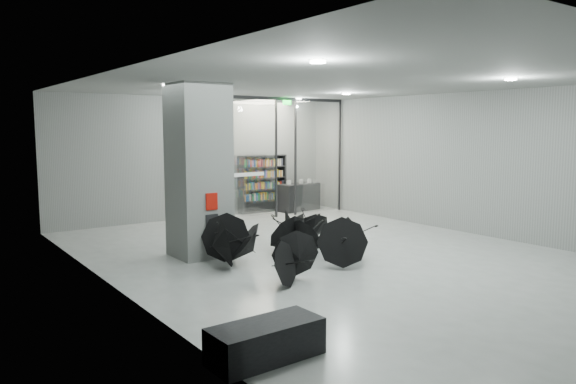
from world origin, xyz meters
TOP-DOWN VIEW (x-y plane):
  - room at (0.00, 0.00)m, footprint 14.00×14.02m
  - column at (-2.50, 2.00)m, footprint 1.20×1.20m
  - fire_cabinet at (-2.50, 1.38)m, footprint 0.28×0.04m
  - info_panel at (-2.50, 1.38)m, footprint 0.30×0.03m
  - exit_sign at (2.40, 5.30)m, footprint 0.30×0.06m
  - glass_partition at (2.39, 5.50)m, footprint 5.06×0.08m
  - bench at (-4.45, -3.75)m, footprint 1.53×0.68m
  - bookshelf at (2.37, 6.75)m, footprint 1.85×0.38m
  - shop_counter at (3.59, 6.24)m, footprint 1.71×0.89m
  - umbrella_cluster at (-1.12, 0.53)m, footprint 4.36×4.32m

SIDE VIEW (x-z plane):
  - bench at x=-4.45m, z-range 0.00..0.49m
  - umbrella_cluster at x=-1.12m, z-range -0.33..0.98m
  - shop_counter at x=3.59m, z-range 0.00..0.98m
  - info_panel at x=-2.50m, z-range 0.64..1.06m
  - bookshelf at x=2.37m, z-range 0.00..2.03m
  - fire_cabinet at x=-2.50m, z-range 1.16..1.54m
  - column at x=-2.50m, z-range 0.00..4.00m
  - glass_partition at x=2.39m, z-range 0.18..4.18m
  - room at x=0.00m, z-range 0.84..4.85m
  - exit_sign at x=2.40m, z-range 3.74..3.90m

